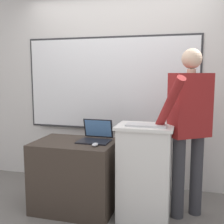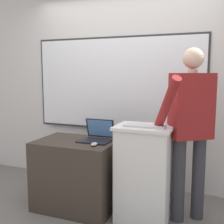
# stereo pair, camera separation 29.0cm
# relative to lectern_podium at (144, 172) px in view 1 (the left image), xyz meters

# --- Properties ---
(back_wall) EXTENTS (6.40, 0.17, 2.83)m
(back_wall) POSITION_rel_lectern_podium_xyz_m (-0.49, 0.91, 0.92)
(back_wall) COLOR silver
(back_wall) RESTS_ON ground_plane
(lectern_podium) EXTENTS (0.57, 0.43, 0.99)m
(lectern_podium) POSITION_rel_lectern_podium_xyz_m (0.00, 0.00, 0.00)
(lectern_podium) COLOR silver
(lectern_podium) RESTS_ON ground_plane
(side_desk) EXTENTS (0.87, 0.62, 0.77)m
(side_desk) POSITION_rel_lectern_podium_xyz_m (-0.77, 0.01, -0.11)
(side_desk) COLOR #382D26
(side_desk) RESTS_ON ground_plane
(person_presenter) EXTENTS (0.57, 0.73, 1.75)m
(person_presenter) POSITION_rel_lectern_podium_xyz_m (0.43, 0.17, 0.51)
(person_presenter) COLOR #333338
(person_presenter) RESTS_ON ground_plane
(laptop) EXTENTS (0.34, 0.32, 0.23)m
(laptop) POSITION_rel_lectern_podium_xyz_m (-0.56, 0.11, 0.33)
(laptop) COLOR black
(laptop) RESTS_ON side_desk
(wireless_keyboard) EXTENTS (0.40, 0.15, 0.02)m
(wireless_keyboard) POSITION_rel_lectern_podium_xyz_m (0.02, -0.05, 0.50)
(wireless_keyboard) COLOR silver
(wireless_keyboard) RESTS_ON lectern_podium
(computer_mouse_by_laptop) EXTENTS (0.06, 0.10, 0.03)m
(computer_mouse_by_laptop) POSITION_rel_lectern_podium_xyz_m (-0.49, -0.13, 0.29)
(computer_mouse_by_laptop) COLOR #BCBCC1
(computer_mouse_by_laptop) RESTS_ON side_desk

